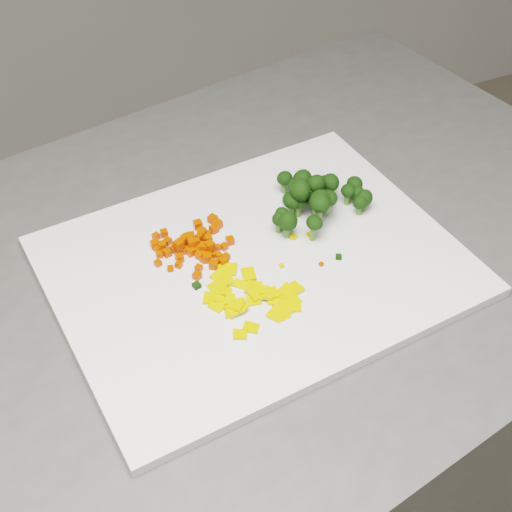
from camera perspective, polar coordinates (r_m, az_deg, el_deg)
name	(u,v)px	position (r m, az deg, el deg)	size (l,w,h in m)	color
counter_block	(259,432)	(1.28, 0.24, -13.89)	(1.06, 0.74, 0.90)	#4F4F4C
cutting_board	(256,266)	(0.89, 0.00, -0.77)	(0.49, 0.38, 0.01)	white
carrot_pile	(195,239)	(0.90, -4.92, 1.36)	(0.11, 0.11, 0.03)	red
pepper_pile	(251,296)	(0.83, -0.43, -3.22)	(0.13, 0.13, 0.02)	yellow
broccoli_pile	(318,197)	(0.94, 4.96, 4.71)	(0.13, 0.13, 0.06)	black
carrot_cube_0	(210,249)	(0.90, -3.68, 0.58)	(0.01, 0.01, 0.01)	red
carrot_cube_1	(190,241)	(0.91, -5.27, 1.18)	(0.01, 0.01, 0.01)	red
carrot_cube_2	(201,233)	(0.91, -4.43, 1.81)	(0.01, 0.01, 0.01)	red
carrot_cube_3	(202,249)	(0.90, -4.35, 0.55)	(0.01, 0.01, 0.01)	red
carrot_cube_4	(213,219)	(0.94, -3.50, 2.97)	(0.01, 0.01, 0.01)	red
carrot_cube_5	(207,239)	(0.91, -3.96, 1.33)	(0.01, 0.01, 0.01)	red
carrot_cube_6	(207,246)	(0.90, -3.96, 0.81)	(0.01, 0.01, 0.01)	red
carrot_cube_7	(210,246)	(0.89, -3.71, 0.83)	(0.01, 0.01, 0.01)	red
carrot_cube_8	(230,241)	(0.91, -2.09, 1.24)	(0.01, 0.01, 0.01)	red
carrot_cube_9	(155,246)	(0.91, -8.09, 0.80)	(0.01, 0.01, 0.01)	red
carrot_cube_10	(209,239)	(0.90, -3.81, 1.38)	(0.01, 0.01, 0.01)	red
carrot_cube_11	(191,237)	(0.92, -5.25, 1.55)	(0.01, 0.01, 0.01)	red
carrot_cube_12	(177,247)	(0.90, -6.35, 0.75)	(0.01, 0.01, 0.01)	red
carrot_cube_13	(191,243)	(0.90, -5.19, 1.05)	(0.01, 0.01, 0.01)	red
carrot_cube_14	(174,249)	(0.90, -6.59, 0.55)	(0.01, 0.01, 0.01)	red
carrot_cube_15	(197,241)	(0.90, -4.77, 1.17)	(0.01, 0.01, 0.01)	red
carrot_cube_16	(159,255)	(0.90, -7.75, 0.11)	(0.01, 0.01, 0.01)	red
carrot_cube_17	(206,256)	(0.89, -4.05, 0.03)	(0.01, 0.01, 0.01)	red
carrot_cube_18	(186,242)	(0.91, -5.64, 1.13)	(0.01, 0.01, 0.01)	red
carrot_cube_19	(214,229)	(0.92, -3.39, 2.16)	(0.01, 0.01, 0.01)	red
carrot_cube_20	(214,255)	(0.89, -3.38, 0.11)	(0.01, 0.01, 0.01)	red
carrot_cube_21	(162,245)	(0.91, -7.51, 0.91)	(0.01, 0.01, 0.01)	red
carrot_cube_22	(158,263)	(0.89, -7.85, -0.57)	(0.01, 0.01, 0.01)	red
carrot_cube_23	(200,255)	(0.89, -4.47, 0.08)	(0.01, 0.01, 0.01)	red
carrot_cube_24	(191,252)	(0.90, -5.24, 0.34)	(0.01, 0.01, 0.01)	red
carrot_cube_25	(168,241)	(0.91, -7.07, 1.17)	(0.01, 0.01, 0.01)	red
carrot_cube_26	(204,260)	(0.89, -4.22, -0.31)	(0.01, 0.01, 0.01)	red
carrot_cube_27	(217,224)	(0.93, -3.12, 2.56)	(0.01, 0.01, 0.01)	red
carrot_cube_28	(186,250)	(0.90, -5.62, 0.47)	(0.01, 0.01, 0.01)	red
carrot_cube_29	(198,250)	(0.90, -4.69, 0.48)	(0.01, 0.01, 0.01)	red
carrot_cube_30	(202,231)	(0.91, -4.35, 1.97)	(0.01, 0.01, 0.01)	red
carrot_cube_31	(198,225)	(0.93, -4.69, 2.52)	(0.01, 0.01, 0.01)	red
carrot_cube_32	(162,246)	(0.91, -7.50, 0.82)	(0.01, 0.01, 0.01)	red
carrot_cube_33	(156,236)	(0.92, -7.99, 1.56)	(0.01, 0.01, 0.01)	red
carrot_cube_34	(167,253)	(0.90, -7.13, 0.24)	(0.01, 0.01, 0.01)	red
carrot_cube_35	(204,247)	(0.89, -4.20, 0.73)	(0.01, 0.01, 0.01)	red
carrot_cube_36	(226,257)	(0.89, -2.42, -0.08)	(0.01, 0.01, 0.01)	red
carrot_cube_37	(166,252)	(0.90, -7.19, 0.29)	(0.01, 0.01, 0.01)	red
carrot_cube_38	(186,250)	(0.90, -5.59, 0.51)	(0.01, 0.01, 0.01)	red
carrot_cube_39	(224,247)	(0.90, -2.57, 0.75)	(0.01, 0.01, 0.01)	red
carrot_cube_40	(214,265)	(0.88, -3.39, -0.69)	(0.01, 0.01, 0.01)	red
carrot_cube_41	(179,265)	(0.88, -6.20, -0.70)	(0.01, 0.01, 0.01)	red
carrot_cube_42	(179,244)	(0.89, -6.20, 0.93)	(0.01, 0.01, 0.01)	red
carrot_cube_43	(164,233)	(0.93, -7.36, 1.82)	(0.01, 0.01, 0.01)	red
carrot_cube_44	(155,244)	(0.91, -8.07, 0.92)	(0.01, 0.01, 0.01)	red
carrot_cube_45	(158,249)	(0.91, -7.85, 0.57)	(0.01, 0.01, 0.01)	red
carrot_cube_46	(202,230)	(0.93, -4.35, 2.06)	(0.01, 0.01, 0.01)	red
carrot_cube_47	(199,237)	(0.91, -4.56, 1.54)	(0.01, 0.01, 0.01)	red
carrot_cube_48	(203,255)	(0.89, -4.27, 0.08)	(0.01, 0.01, 0.01)	red
carrot_cube_49	(207,234)	(0.92, -3.94, 1.74)	(0.01, 0.01, 0.01)	red
carrot_cube_50	(183,240)	(0.90, -5.86, 1.32)	(0.01, 0.01, 0.01)	red
carrot_cube_51	(199,268)	(0.88, -4.60, -0.97)	(0.01, 0.01, 0.01)	red
carrot_cube_52	(197,276)	(0.87, -4.74, -1.58)	(0.01, 0.01, 0.01)	red
carrot_cube_53	(185,238)	(0.92, -5.69, 1.47)	(0.01, 0.01, 0.01)	red
carrot_cube_54	(223,261)	(0.88, -2.65, -0.43)	(0.01, 0.01, 0.01)	red
carrot_cube_55	(217,248)	(0.90, -3.10, 0.68)	(0.01, 0.01, 0.01)	red
carrot_cube_56	(180,258)	(0.89, -6.14, -0.15)	(0.01, 0.01, 0.01)	red
carrot_cube_57	(196,240)	(0.91, -4.81, 1.27)	(0.01, 0.01, 0.01)	red
carrot_cube_58	(207,258)	(0.89, -3.91, -0.14)	(0.01, 0.01, 0.01)	red
carrot_cube_59	(219,256)	(0.89, -2.99, 0.01)	(0.01, 0.01, 0.01)	red
pepper_chunk_0	(223,292)	(0.85, -2.64, -2.92)	(0.02, 0.01, 0.00)	yellow
pepper_chunk_1	(291,299)	(0.84, 2.84, -3.49)	(0.02, 0.02, 0.00)	yellow
pepper_chunk_2	(294,288)	(0.85, 3.09, -2.61)	(0.02, 0.02, 0.00)	yellow
pepper_chunk_3	(235,309)	(0.82, -1.68, -4.27)	(0.02, 0.02, 0.00)	yellow
pepper_chunk_4	(219,304)	(0.83, -3.02, -3.87)	(0.02, 0.02, 0.00)	yellow
pepper_chunk_5	(236,305)	(0.82, -1.61, -3.96)	(0.02, 0.02, 0.00)	yellow
pepper_chunk_6	(288,294)	(0.85, 2.57, -3.02)	(0.01, 0.02, 0.00)	yellow
pepper_chunk_7	(249,275)	(0.87, -0.60, -1.49)	(0.02, 0.02, 0.00)	yellow
pepper_chunk_8	(240,334)	(0.80, -1.31, -6.29)	(0.02, 0.01, 0.00)	yellow
pepper_chunk_9	(253,300)	(0.84, -0.21, -3.54)	(0.02, 0.01, 0.01)	yellow
pepper_chunk_10	(239,305)	(0.83, -1.39, -3.93)	(0.02, 0.02, 0.00)	yellow
pepper_chunk_11	(293,307)	(0.83, 3.00, -4.13)	(0.02, 0.01, 0.00)	yellow
pepper_chunk_12	(241,285)	(0.86, -1.22, -2.30)	(0.02, 0.01, 0.00)	yellow
pepper_chunk_13	(282,314)	(0.82, 2.11, -4.66)	(0.02, 0.01, 0.00)	yellow
pepper_chunk_14	(225,270)	(0.87, -2.53, -1.11)	(0.01, 0.02, 0.00)	yellow
pepper_chunk_15	(263,290)	(0.84, 0.60, -2.75)	(0.01, 0.01, 0.00)	yellow
pepper_chunk_16	(227,281)	(0.86, -2.34, -2.00)	(0.02, 0.01, 0.01)	yellow
pepper_chunk_17	(277,302)	(0.84, 1.66, -3.67)	(0.01, 0.02, 0.01)	yellow
pepper_chunk_18	(211,298)	(0.84, -3.65, -3.39)	(0.02, 0.02, 0.00)	yellow
pepper_chunk_19	(287,290)	(0.85, 2.53, -2.74)	(0.02, 0.02, 0.00)	yellow
pepper_chunk_20	(266,295)	(0.84, 0.77, -3.12)	(0.02, 0.01, 0.00)	yellow
pepper_chunk_21	(256,294)	(0.84, 0.04, -3.04)	(0.02, 0.02, 0.00)	yellow
pepper_chunk_22	(217,287)	(0.85, -3.14, -2.50)	(0.02, 0.02, 0.00)	yellow
pepper_chunk_23	(272,293)	(0.84, 1.33, -2.98)	(0.01, 0.02, 0.00)	yellow
pepper_chunk_24	(280,296)	(0.84, 1.90, -3.19)	(0.02, 0.01, 0.01)	yellow
pepper_chunk_25	(216,300)	(0.84, -3.21, -3.50)	(0.02, 0.01, 0.00)	yellow
pepper_chunk_26	(283,310)	(0.83, 2.19, -4.33)	(0.02, 0.02, 0.01)	yellow
pepper_chunk_27	(276,315)	(0.82, 1.58, -4.76)	(0.01, 0.02, 0.00)	yellow
pepper_chunk_28	(251,327)	(0.81, -0.40, -5.73)	(0.01, 0.02, 0.00)	yellow
pepper_chunk_29	(219,277)	(0.87, -3.01, -1.68)	(0.02, 0.02, 0.00)	yellow
pepper_chunk_30	(230,300)	(0.83, -2.11, -3.53)	(0.02, 0.01, 0.00)	yellow
pepper_chunk_31	(230,312)	(0.83, -2.12, -4.50)	(0.02, 0.01, 0.01)	yellow
pepper_chunk_32	(229,270)	(0.87, -2.18, -1.10)	(0.02, 0.02, 0.00)	yellow
pepper_chunk_33	(253,288)	(0.85, -0.22, -2.54)	(0.02, 0.02, 0.00)	yellow
broccoli_floret_0	(281,219)	(0.92, 2.05, 2.98)	(0.02, 0.02, 0.03)	black
broccoli_floret_1	(302,183)	(0.98, 3.67, 5.82)	(0.04, 0.04, 0.04)	black
broccoli_floret_2	(327,200)	(0.96, 5.69, 4.48)	(0.03, 0.03, 0.03)	black
broccoli_floret_3	(279,223)	(0.92, 1.83, 2.64)	(0.03, 0.03, 0.03)	black
broccoli_floret_4	(329,188)	(0.97, 5.89, 5.41)	(0.03, 0.03, 0.04)	black
broccoli_floret_5	(291,205)	(0.94, 2.83, 4.10)	(0.04, 0.04, 0.04)	black
broccoli_floret_6	(287,226)	(0.91, 2.49, 2.43)	(0.04, 0.04, 0.04)	black
broccoli_floret_7	(328,203)	(0.93, 5.79, 4.27)	(0.03, 0.03, 0.03)	black
broccoli_floret_8	(319,205)	(0.92, 5.09, 4.12)	(0.04, 0.04, 0.04)	black
broccoli_floret_9	(364,201)	(0.96, 8.60, 4.36)	(0.03, 0.03, 0.03)	black
broccoli_floret_10	(323,187)	(0.98, 5.37, 5.55)	(0.03, 0.03, 0.03)	black
broccoli_floret_11	(302,195)	(0.96, 3.73, 4.93)	(0.03, 0.03, 0.03)	black
broccoli_floret_12	(329,186)	(0.98, 5.88, 5.57)	(0.03, 0.03, 0.03)	black
broccoli_floret_13	(319,209)	(0.91, 5.04, 3.80)	(0.04, 0.04, 0.04)	black
broccoli_floret_14	(316,205)	(0.94, 4.82, 4.13)	(0.04, 0.04, 0.04)	black
broccoli_floret_15	(354,188)	(0.98, 7.82, 5.41)	(0.03, 0.03, 0.03)	black
broccoli_floret_16	(313,229)	(0.91, 4.61, 2.19)	(0.03, 0.03, 0.04)	black
broccoli_floret_17	(357,197)	(0.97, 8.09, 4.71)	(0.02, 0.02, 0.03)	black
broccoli_floret_18	(284,183)	(0.98, 2.26, 5.88)	(0.03, 0.03, 0.03)	black
broccoli_floret_19	(319,193)	(0.97, 5.04, 5.07)	(0.03, 0.03, 0.03)	black
broccoli_floret_20	(294,189)	(0.98, 3.03, 5.41)	(0.03, 0.03, 0.03)	black
broccoli_floret_21	(315,189)	(0.94, 4.74, 5.34)	(0.03, 0.03, 0.04)	black
broccoli_floret_22	(294,204)	(0.95, 3.06, 4.19)	(0.04, 0.04, 0.03)	black
broccoli_floret_23	(298,206)	(0.94, 3.40, 4.04)	(0.03, 0.03, 0.03)	black
broccoli_floret_24	(359,206)	(0.96, 8.28, 3.99)	(0.03, 0.03, 0.03)	black
broccoli_floret_25	(299,196)	(0.93, 3.46, 4.83)	(0.04, 0.04, 0.04)	black
broccoli_floret_26	(347,195)	(0.97, 7.32, 4.85)	(0.03, 0.03, 0.03)	black
stray_bit_0	(339,257)	(0.89, 6.63, -0.07)	(0.01, 0.01, 0.01)	black
stray_bit_1	(282,266)	(0.88, 2.07, -0.78)	(0.01, 0.01, 0.00)	yellow
stray_bit_2	(294,237)	(0.92, 3.03, 1.54)	(0.01, 0.01, 0.01)	yellow
stray_bit_3	(186,248)	(0.91, -5.65, 0.67)	(0.01, 0.01, 0.00)	black
stray_bit_4	(290,223)	(0.94, 2.71, 2.66)	(0.00, 0.00, 0.00)	black
stray_bit_5	(308,235)	(0.92, 4.21, 1.72)	(0.01, 0.01, 0.00)	yellow
stray_bit_6	(321,264)	(0.88, 5.25, -0.66)	(0.01, 0.01, 0.00)	red
stray_bit_7	(168,249)	(0.91, -7.07, 0.57)	(0.00, 0.00, 0.00)	black
stray_bit_8	(197,285)	(0.86, -4.77, -2.36)	(0.01, 0.01, 0.01)	black
stray_bit_9	(170,269)	(0.88, -6.86, -1.01)	(0.01, 0.01, 0.01)	red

